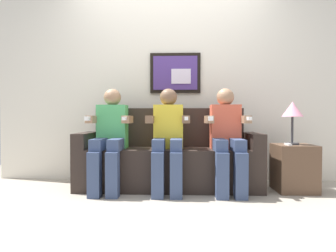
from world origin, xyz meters
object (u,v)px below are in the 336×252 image
Objects in this scene: person_on_left at (110,135)px; side_table_right at (294,168)px; couch at (169,160)px; person_in_middle at (168,135)px; table_lamp at (292,111)px; person_on_right at (227,135)px; spare_remote_on_table at (288,144)px.

person_on_left is 2.22× the size of side_table_right.
couch is 1.36m from side_table_right.
person_in_middle reaches higher than side_table_right.
couch is 1.81× the size of person_on_left.
person_in_middle is 2.22× the size of side_table_right.
couch is 4.36× the size of table_lamp.
couch is 1.44m from table_lamp.
couch is at bearing 15.02° from person_on_left.
couch is 0.71m from person_on_right.
person_on_right reaches higher than spare_remote_on_table.
couch is 1.81× the size of person_on_right.
person_on_left is 0.63m from person_in_middle.
spare_remote_on_table is at bearing -1.21° from person_in_middle.
couch is at bearing 175.51° from side_table_right.
couch is 0.34m from person_in_middle.
spare_remote_on_table is at bearing -132.44° from table_lamp.
person_in_middle is (0.00, -0.17, 0.29)m from couch.
person_on_right is 2.41× the size of table_lamp.
table_lamp is (-0.02, -0.01, 0.61)m from side_table_right.
person_on_left is 1.00× the size of person_in_middle.
spare_remote_on_table reaches higher than side_table_right.
person_on_left is at bearing -178.42° from table_lamp.
table_lamp reaches higher than spare_remote_on_table.
spare_remote_on_table is at bearing -0.79° from person_on_left.
person_in_middle reaches higher than couch.
side_table_right is 1.09× the size of table_lamp.
person_on_left is (-0.63, -0.17, 0.29)m from couch.
table_lamp is (1.33, 0.05, 0.25)m from person_in_middle.
side_table_right is at bearing 17.16° from table_lamp.
person_in_middle is at bearing 179.96° from person_on_right.
side_table_right is 3.85× the size of spare_remote_on_table.
spare_remote_on_table is (1.25, -0.03, -0.10)m from person_in_middle.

